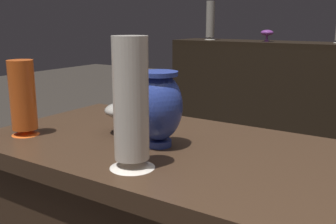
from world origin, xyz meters
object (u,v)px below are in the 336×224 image
Objects in this scene: shelf_vase_left at (267,33)px; vase_left_accent at (23,99)px; vase_right_accent at (130,107)px; shelf_vase_far_left at (210,21)px; vase_centerpiece at (159,106)px; vase_tall_behind at (124,111)px.

vase_left_accent is at bearing -88.57° from shelf_vase_left.
shelf_vase_far_left reaches higher than vase_right_accent.
shelf_vase_far_left is at bearing 103.73° from vase_left_accent.
vase_centerpiece is 0.19m from vase_right_accent.
shelf_vase_left reaches higher than vase_tall_behind.
shelf_vase_left is at bearing 91.43° from vase_left_accent.
vase_left_accent is 2.34m from shelf_vase_left.
vase_tall_behind is at bearing -69.19° from shelf_vase_far_left.
shelf_vase_far_left is (-0.52, 0.03, 0.09)m from shelf_vase_left.
vase_right_accent is 2.44m from shelf_vase_left.
vase_right_accent reaches higher than shelf_vase_left.
shelf_vase_far_left reaches higher than vase_centerpiece.
shelf_vase_far_left is (-0.58, 2.37, 0.23)m from vase_left_accent.
vase_left_accent is (-0.25, -0.19, 0.04)m from vase_tall_behind.
vase_tall_behind is 0.39× the size of vase_right_accent.
shelf_vase_far_left reaches higher than vase_left_accent.
vase_left_accent is (-0.42, -0.14, -0.00)m from vase_centerpiece.
vase_tall_behind is at bearing 36.78° from vase_left_accent.
vase_left_accent is at bearing -76.27° from shelf_vase_far_left.
vase_centerpiece is at bearing 18.12° from vase_left_accent.
vase_right_accent reaches higher than vase_centerpiece.
vase_centerpiece is 0.18m from vase_tall_behind.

